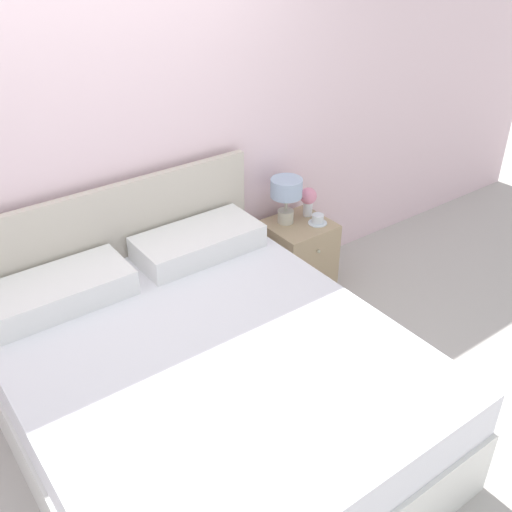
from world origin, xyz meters
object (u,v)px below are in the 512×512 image
Objects in this scene: table_lamp at (286,192)px; flower_vase at (308,199)px; nightstand at (298,257)px; teacup at (318,219)px; bed at (204,386)px.

flower_vase is at bearing -3.82° from table_lamp.
teacup reaches higher than nightstand.
teacup is at bearing -100.13° from flower_vase.
table_lamp is (-0.06, 0.07, 0.49)m from nightstand.
teacup is (1.33, 0.67, 0.24)m from bed.
flower_vase is at bearing 79.87° from teacup.
flower_vase is at bearing 30.59° from bed.
nightstand is 1.71× the size of table_lamp.
table_lamp reaches higher than nightstand.
table_lamp is 1.54× the size of flower_vase.
bed is at bearing -145.16° from table_lamp.
bed is 1.48m from table_lamp.
teacup is at bearing -34.58° from nightstand.
bed is 6.48× the size of table_lamp.
nightstand is at bearing 145.42° from teacup.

